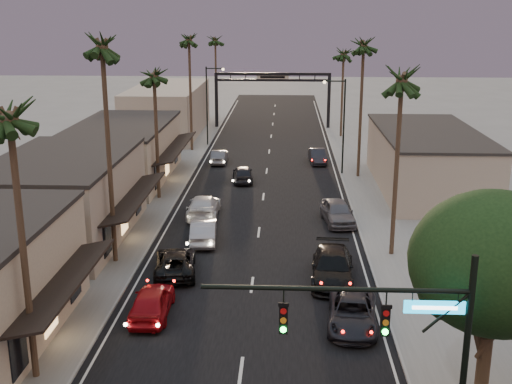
# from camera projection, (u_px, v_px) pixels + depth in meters

# --- Properties ---
(ground) EXTENTS (200.00, 200.00, 0.00)m
(ground) POSITION_uv_depth(u_px,v_px,m) (265.00, 187.00, 56.50)
(ground) COLOR slate
(ground) RESTS_ON ground
(road) EXTENTS (14.00, 120.00, 0.02)m
(road) POSITION_uv_depth(u_px,v_px,m) (266.00, 173.00, 61.31)
(road) COLOR black
(road) RESTS_ON ground
(sidewalk_left) EXTENTS (5.00, 92.00, 0.12)m
(sidewalk_left) POSITION_uv_depth(u_px,v_px,m) (180.00, 156.00, 68.45)
(sidewalk_left) COLOR slate
(sidewalk_left) RESTS_ON ground
(sidewalk_right) EXTENTS (5.00, 92.00, 0.12)m
(sidewalk_right) POSITION_uv_depth(u_px,v_px,m) (358.00, 158.00, 67.59)
(sidewalk_right) COLOR slate
(sidewalk_right) RESTS_ON ground
(storefront_mid) EXTENTS (8.00, 14.00, 5.50)m
(storefront_mid) POSITION_uv_depth(u_px,v_px,m) (64.00, 200.00, 42.88)
(storefront_mid) COLOR gray
(storefront_mid) RESTS_ON ground
(storefront_far) EXTENTS (8.00, 16.00, 5.00)m
(storefront_far) POSITION_uv_depth(u_px,v_px,m) (123.00, 153.00, 58.33)
(storefront_far) COLOR tan
(storefront_far) RESTS_ON ground
(storefront_dist) EXTENTS (8.00, 20.00, 6.00)m
(storefront_dist) POSITION_uv_depth(u_px,v_px,m) (168.00, 110.00, 80.31)
(storefront_dist) COLOR gray
(storefront_dist) RESTS_ON ground
(building_right) EXTENTS (8.00, 18.00, 5.00)m
(building_right) POSITION_uv_depth(u_px,v_px,m) (427.00, 161.00, 55.19)
(building_right) COLOR gray
(building_right) RESTS_ON ground
(traffic_signal) EXTENTS (8.51, 0.22, 7.80)m
(traffic_signal) POSITION_uv_depth(u_px,v_px,m) (406.00, 335.00, 20.25)
(traffic_signal) COLOR black
(traffic_signal) RESTS_ON ground
(corner_tree) EXTENTS (6.20, 6.20, 8.80)m
(corner_tree) POSITION_uv_depth(u_px,v_px,m) (496.00, 268.00, 23.16)
(corner_tree) COLOR #38281C
(corner_tree) RESTS_ON ground
(arch) EXTENTS (15.20, 0.40, 7.27)m
(arch) POSITION_uv_depth(u_px,v_px,m) (273.00, 86.00, 83.84)
(arch) COLOR black
(arch) RESTS_ON ground
(streetlight_right) EXTENTS (2.13, 0.30, 9.00)m
(streetlight_right) POSITION_uv_depth(u_px,v_px,m) (341.00, 119.00, 59.55)
(streetlight_right) COLOR black
(streetlight_right) RESTS_ON ground
(streetlight_left) EXTENTS (2.13, 0.30, 9.00)m
(streetlight_left) POSITION_uv_depth(u_px,v_px,m) (209.00, 99.00, 72.67)
(streetlight_left) COLOR black
(streetlight_left) RESTS_ON ground
(palm_la) EXTENTS (3.20, 3.20, 13.20)m
(palm_la) POSITION_uv_depth(u_px,v_px,m) (8.00, 108.00, 23.98)
(palm_la) COLOR #38281C
(palm_la) RESTS_ON ground
(palm_lb) EXTENTS (3.20, 3.20, 15.20)m
(palm_lb) POSITION_uv_depth(u_px,v_px,m) (102.00, 40.00, 35.95)
(palm_lb) COLOR #38281C
(palm_lb) RESTS_ON ground
(palm_lc) EXTENTS (3.20, 3.20, 12.20)m
(palm_lc) POSITION_uv_depth(u_px,v_px,m) (154.00, 71.00, 50.20)
(palm_lc) COLOR #38281C
(palm_lc) RESTS_ON ground
(palm_ld) EXTENTS (3.20, 3.20, 14.20)m
(palm_ld) POSITION_uv_depth(u_px,v_px,m) (189.00, 36.00, 67.94)
(palm_ld) COLOR #38281C
(palm_ld) RESTS_ON ground
(palm_ra) EXTENTS (3.20, 3.20, 13.20)m
(palm_ra) POSITION_uv_depth(u_px,v_px,m) (402.00, 73.00, 37.63)
(palm_ra) COLOR #38281C
(palm_ra) RESTS_ON ground
(palm_rb) EXTENTS (3.20, 3.20, 14.20)m
(palm_rb) POSITION_uv_depth(u_px,v_px,m) (364.00, 41.00, 56.59)
(palm_rb) COLOR #38281C
(palm_rb) RESTS_ON ground
(palm_rc) EXTENTS (3.20, 3.20, 12.20)m
(palm_rc) POSITION_uv_depth(u_px,v_px,m) (344.00, 50.00, 76.35)
(palm_rc) COLOR #38281C
(palm_rc) RESTS_ON ground
(palm_far) EXTENTS (3.20, 3.20, 13.20)m
(palm_far) POSITION_uv_depth(u_px,v_px,m) (215.00, 37.00, 90.31)
(palm_far) COLOR #38281C
(palm_far) RESTS_ON ground
(oncoming_red) EXTENTS (1.97, 4.69, 1.58)m
(oncoming_red) POSITION_uv_depth(u_px,v_px,m) (152.00, 302.00, 32.41)
(oncoming_red) COLOR maroon
(oncoming_red) RESTS_ON ground
(oncoming_pickup) EXTENTS (3.02, 5.35, 1.41)m
(oncoming_pickup) POSITION_uv_depth(u_px,v_px,m) (175.00, 262.00, 37.71)
(oncoming_pickup) COLOR black
(oncoming_pickup) RESTS_ON ground
(oncoming_silver) EXTENTS (2.05, 4.83, 1.55)m
(oncoming_silver) POSITION_uv_depth(u_px,v_px,m) (203.00, 231.00, 42.93)
(oncoming_silver) COLOR gray
(oncoming_silver) RESTS_ON ground
(oncoming_white) EXTENTS (2.33, 5.56, 1.60)m
(oncoming_white) POSITION_uv_depth(u_px,v_px,m) (204.00, 206.00, 48.24)
(oncoming_white) COLOR silver
(oncoming_white) RESTS_ON ground
(oncoming_dgrey) EXTENTS (2.21, 4.53, 1.49)m
(oncoming_dgrey) POSITION_uv_depth(u_px,v_px,m) (243.00, 174.00, 58.13)
(oncoming_dgrey) COLOR black
(oncoming_dgrey) RESTS_ON ground
(oncoming_grey_far) EXTENTS (1.47, 4.18, 1.38)m
(oncoming_grey_far) POSITION_uv_depth(u_px,v_px,m) (219.00, 157.00, 65.26)
(oncoming_grey_far) COLOR #4E4F53
(oncoming_grey_far) RESTS_ON ground
(curbside_near) EXTENTS (2.81, 5.28, 1.41)m
(curbside_near) POSITION_uv_depth(u_px,v_px,m) (352.00, 313.00, 31.38)
(curbside_near) COLOR black
(curbside_near) RESTS_ON ground
(curbside_black) EXTENTS (2.72, 5.92, 1.68)m
(curbside_black) POSITION_uv_depth(u_px,v_px,m) (332.00, 267.00, 36.66)
(curbside_black) COLOR black
(curbside_black) RESTS_ON ground
(curbside_grey) EXTENTS (2.64, 5.17, 1.68)m
(curbside_grey) POSITION_uv_depth(u_px,v_px,m) (338.00, 212.00, 46.73)
(curbside_grey) COLOR #545459
(curbside_grey) RESTS_ON ground
(curbside_far) EXTENTS (1.83, 4.44, 1.43)m
(curbside_far) POSITION_uv_depth(u_px,v_px,m) (318.00, 156.00, 65.33)
(curbside_far) COLOR black
(curbside_far) RESTS_ON ground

